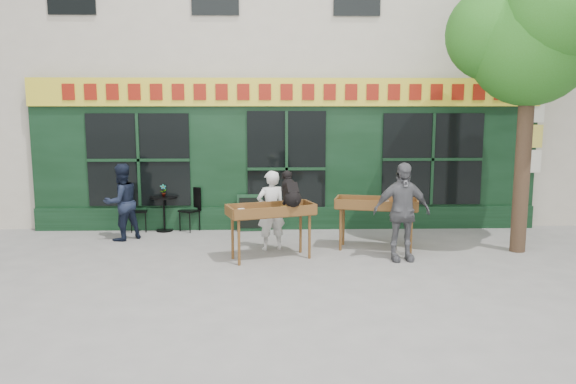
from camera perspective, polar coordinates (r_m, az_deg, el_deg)
name	(u,v)px	position (r m, az deg, el deg)	size (l,w,h in m)	color
ground	(290,257)	(10.22, 0.18, -6.62)	(80.00, 80.00, 0.00)	slate
building	(283,22)	(15.99, -0.50, 16.91)	(14.00, 7.26, 10.00)	beige
street_tree	(532,27)	(11.30, 23.56, 15.15)	(3.05, 2.90, 5.60)	#382619
book_cart_center	(271,214)	(9.94, -1.74, -2.21)	(1.62, 1.06, 0.99)	brown
dog	(291,188)	(9.82, 0.29, 0.43)	(0.34, 0.60, 0.60)	black
woman	(271,210)	(10.59, -1.73, -1.88)	(0.55, 0.36, 1.51)	silver
book_cart_right	(377,207)	(10.71, 9.00, -1.51)	(1.61, 0.97, 0.99)	brown
man_right	(402,212)	(10.04, 11.47, -1.99)	(1.02, 0.42, 1.74)	#545459
bistro_table	(164,207)	(12.47, -12.49, -1.46)	(0.60, 0.60, 0.76)	black
bistro_chair_left	(134,206)	(12.59, -15.36, -1.40)	(0.42, 0.41, 0.95)	black
bistro_chair_right	(192,205)	(12.44, -9.71, -1.33)	(0.51, 0.51, 0.95)	black
potted_plant	(163,190)	(12.41, -12.55, 0.16)	(0.14, 0.10, 0.27)	gray
man_left	(121,202)	(11.84, -16.56, -0.99)	(0.76, 0.59, 1.56)	black
chalkboard	(250,213)	(12.27, -3.89, -2.11)	(0.57, 0.21, 0.79)	black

